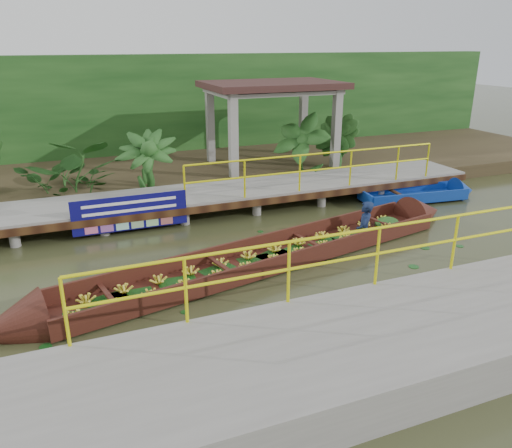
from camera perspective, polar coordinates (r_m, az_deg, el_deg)
name	(u,v)px	position (r m, az deg, el deg)	size (l,w,h in m)	color
ground	(261,258)	(10.92, 0.53, -3.86)	(80.00, 80.00, 0.00)	#2E3219
land_strip	(179,170)	(17.66, -8.84, 6.10)	(30.00, 8.00, 0.45)	#2F2517
far_dock	(214,195)	(13.80, -4.84, 3.38)	(16.00, 2.06, 1.66)	slate
near_dock	(428,335)	(8.10, 19.11, -11.88)	(18.00, 2.40, 1.73)	slate
pavilion	(272,94)	(17.03, 1.85, 14.67)	(4.40, 3.00, 3.00)	slate
foliage_backdrop	(160,110)	(19.75, -10.87, 12.71)	(30.00, 0.80, 4.00)	#153E13
vendor_boat	(277,253)	(10.68, 2.41, -3.28)	(11.23, 3.41, 2.05)	#3A1710
moored_blue_boat	(438,194)	(15.93, 20.12, 3.28)	(3.71, 1.31, 0.87)	#0D3295
blue_banner	(131,213)	(12.41, -14.14, 1.27)	(2.75, 0.04, 0.86)	#0D0B5B
tropical_plants	(135,156)	(15.00, -13.62, 7.52)	(14.37, 1.37, 1.72)	#153E13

